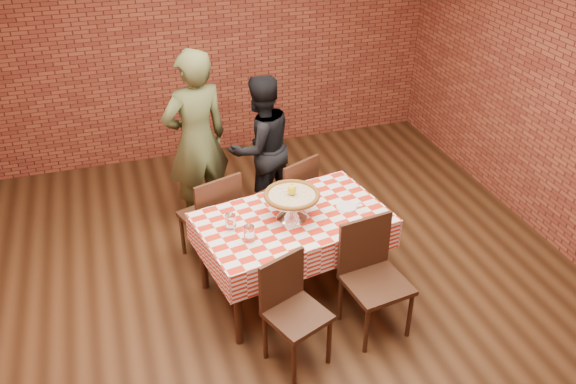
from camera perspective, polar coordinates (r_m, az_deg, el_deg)
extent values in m
plane|color=black|center=(5.14, -0.51, -10.82)|extent=(6.00, 6.00, 0.00)
plane|color=maroon|center=(7.01, -8.22, 14.62)|extent=(5.50, 0.00, 5.50)
cube|color=#391E10|center=(5.06, 0.46, -6.00)|extent=(1.64, 1.14, 0.75)
cylinder|color=beige|center=(4.73, 0.37, -0.34)|extent=(0.61, 0.61, 0.03)
ellipsoid|color=yellow|center=(4.70, 0.38, 0.20)|extent=(0.09, 0.09, 0.09)
cylinder|color=white|center=(4.54, -3.76, -4.04)|extent=(0.10, 0.10, 0.13)
cylinder|color=white|center=(4.68, -5.53, -2.90)|extent=(0.10, 0.10, 0.13)
cylinder|color=white|center=(4.98, 5.63, -1.42)|extent=(0.20, 0.20, 0.01)
cube|color=white|center=(4.93, 7.13, -1.92)|extent=(0.06, 0.05, 0.00)
cube|color=white|center=(5.02, 6.87, -1.27)|extent=(0.05, 0.04, 0.00)
cube|color=silver|center=(5.08, -0.41, 0.32)|extent=(0.10, 0.08, 0.13)
imported|color=#4A512D|center=(5.77, -8.78, 4.90)|extent=(0.75, 0.60, 1.81)
imported|color=black|center=(5.94, -2.63, 4.35)|extent=(0.86, 0.76, 1.49)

